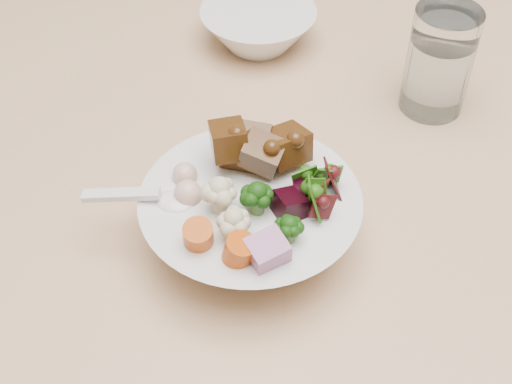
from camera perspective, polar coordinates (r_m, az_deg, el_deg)
chair_far at (r=1.47m, az=5.25°, el=13.20°), size 0.51×0.51×0.83m
food_bowl at (r=0.67m, az=-0.28°, el=-1.97°), size 0.20×0.20×0.11m
soup_spoon at (r=0.65m, az=-7.61°, el=-0.67°), size 0.11×0.03×0.02m
water_glass at (r=0.83m, az=14.39°, el=9.81°), size 0.07×0.07×0.13m
side_bowl at (r=0.93m, az=0.19°, el=13.04°), size 0.15×0.15×0.05m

